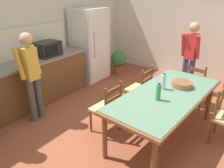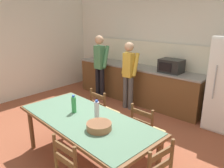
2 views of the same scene
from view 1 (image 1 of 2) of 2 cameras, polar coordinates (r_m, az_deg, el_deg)
name	(u,v)px [view 1 (image 1 of 2)]	position (r m, az deg, el deg)	size (l,w,h in m)	color
ground_plane	(131,134)	(3.76, 4.99, -13.00)	(8.32, 8.32, 0.00)	brown
wall_back	(23,30)	(4.98, -22.31, 12.85)	(6.52, 0.12, 2.90)	silver
wall_right	(200,23)	(6.12, 22.02, 14.64)	(0.12, 5.20, 2.90)	silver
kitchen_counter	(9,91)	(4.52, -25.35, -1.77)	(3.56, 0.66, 0.94)	brown
refrigerator	(90,45)	(5.71, -5.77, 10.08)	(0.83, 0.73, 1.81)	white
microwave	(47,49)	(4.80, -16.50, 8.83)	(0.50, 0.39, 0.30)	black
dining_table	(166,98)	(3.45, 13.94, -3.52)	(2.24, 1.13, 0.78)	brown
bottle_near_centre	(158,92)	(3.14, 12.04, -2.10)	(0.07, 0.07, 0.27)	green
bottle_off_centre	(164,82)	(3.51, 13.31, 0.55)	(0.07, 0.07, 0.27)	silver
serving_bowl	(182,84)	(3.70, 17.82, 0.00)	(0.32, 0.32, 0.09)	#9E6642
chair_side_far_right	(140,89)	(4.29, 7.37, -1.32)	(0.43, 0.41, 0.91)	brown
chair_side_far_left	(107,109)	(3.59, -1.30, -6.44)	(0.45, 0.43, 0.91)	brown
chair_head_end	(196,85)	(4.74, 21.20, -0.30)	(0.46, 0.48, 0.91)	brown
person_at_counter	(31,73)	(4.01, -20.34, 2.62)	(0.40, 0.28, 1.60)	#4C4C4C
person_by_table	(190,54)	(5.19, 19.77, 7.28)	(0.29, 0.42, 1.59)	navy
potted_plant	(119,61)	(6.13, 1.77, 6.08)	(0.44, 0.44, 0.67)	brown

